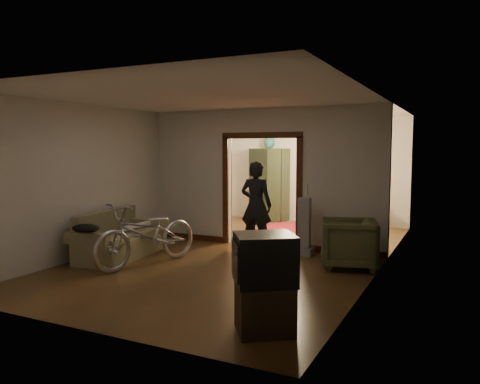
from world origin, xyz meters
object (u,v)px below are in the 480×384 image
Objects in this scene: armchair at (349,243)px; desk at (349,213)px; sofa at (120,234)px; person at (256,205)px; bicycle at (148,234)px; locker at (269,184)px.

desk is at bearing 176.97° from armchair.
sofa is 1.05× the size of person.
sofa is at bearing -136.49° from desk.
bicycle reaches higher than sofa.
armchair reaches higher than desk.
sofa is at bearing -87.73° from locker.
locker reaches higher than sofa.
armchair is (3.96, 1.07, -0.01)m from sofa.
person is at bearing -61.14° from locker.
person reaches higher than sofa.
locker reaches higher than armchair.
bicycle is at bearing -26.28° from sofa.
sofa is at bearing 177.28° from bicycle.
armchair is at bearing 6.85° from sofa.
locker is (-3.20, 4.26, 0.59)m from armchair.
person is at bearing -124.64° from armchair.
armchair is 4.04m from desk.
person is 1.65× the size of desk.
bicycle is 5.61m from locker.
locker is at bearing 105.91° from bicycle.
armchair is at bearing -92.34° from desk.
person reaches higher than desk.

